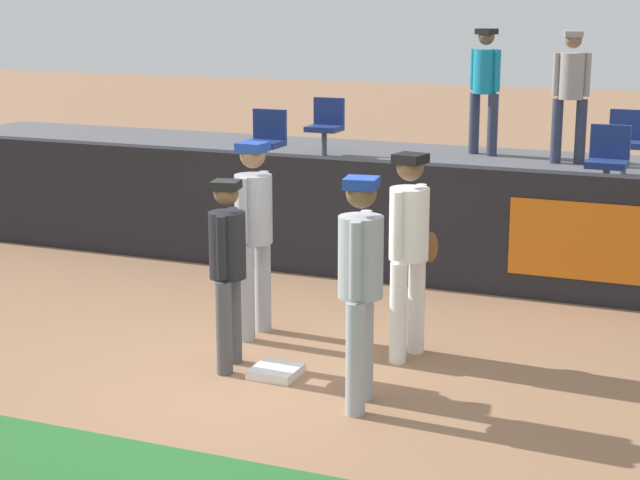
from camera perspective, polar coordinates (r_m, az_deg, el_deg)
The scene contains 14 objects.
ground_plane at distance 9.15m, azimuth -3.54°, elevation -7.58°, with size 60.00×60.00×0.00m, color #936B4C.
first_base at distance 9.23m, azimuth -2.40°, elevation -7.13°, with size 0.40×0.40×0.08m, color white.
player_fielder_home at distance 9.42m, azimuth 4.89°, elevation -0.09°, with size 0.43×0.56×1.88m.
player_runner_visitor at distance 10.01m, azimuth -3.61°, elevation 0.79°, with size 0.37×0.53×1.89m.
player_coach_visitor at distance 8.24m, azimuth 2.21°, elevation -2.00°, with size 0.41×0.52×1.87m.
player_umpire at distance 9.16m, azimuth -5.03°, elevation -1.15°, with size 0.38×0.47×1.69m.
field_wall at distance 12.05m, azimuth 3.73°, elevation 0.98°, with size 18.00×0.26×1.40m.
bleacher_platform at distance 14.51m, azimuth 6.96°, elevation 2.01°, with size 18.00×4.80×0.91m, color #59595E.
seat_back_left at distance 15.66m, azimuth 0.33°, elevation 6.35°, with size 0.48×0.44×0.84m.
seat_back_right at distance 14.60m, azimuth 16.24°, elevation 5.33°, with size 0.46×0.44×0.84m.
seat_front_right at distance 12.83m, azimuth 15.36°, elevation 4.36°, with size 0.46×0.44×0.84m.
seat_front_left at distance 14.08m, azimuth -2.94°, elevation 5.56°, with size 0.48×0.44×0.84m.
spectator_hooded at distance 15.81m, azimuth 8.93°, elevation 8.45°, with size 0.49×0.46×1.85m.
spectator_capped at distance 15.21m, azimuth 13.46°, elevation 8.05°, with size 0.51×0.42×1.84m.
Camera 1 is at (3.79, -7.68, 3.24)m, focal length 59.00 mm.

